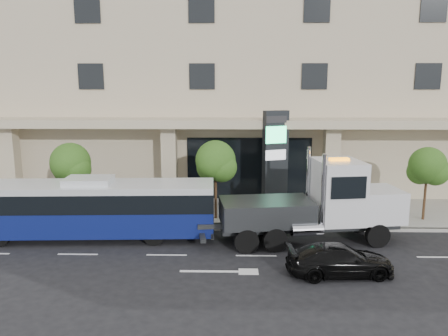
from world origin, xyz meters
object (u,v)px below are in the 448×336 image
object	(u,v)px
tow_truck	(319,205)
black_sedan	(340,260)
signage_pylon	(275,160)
city_bus	(90,208)

from	to	relation	value
tow_truck	black_sedan	distance (m)	3.99
tow_truck	black_sedan	bearing A→B (deg)	-95.89
tow_truck	signage_pylon	bearing A→B (deg)	100.56
black_sedan	city_bus	bearing A→B (deg)	65.70
city_bus	signage_pylon	size ratio (longest dim) A/B	2.08
signage_pylon	city_bus	bearing A→B (deg)	-174.10
city_bus	signage_pylon	distance (m)	10.75
tow_truck	black_sedan	world-z (taller)	tow_truck
city_bus	tow_truck	distance (m)	11.16
city_bus	black_sedan	distance (m)	12.01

